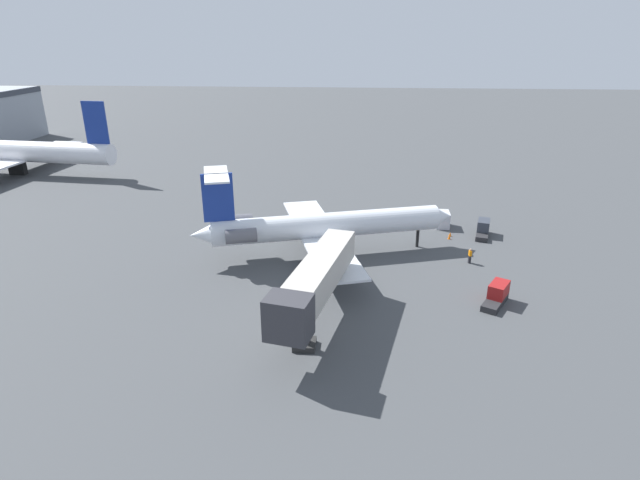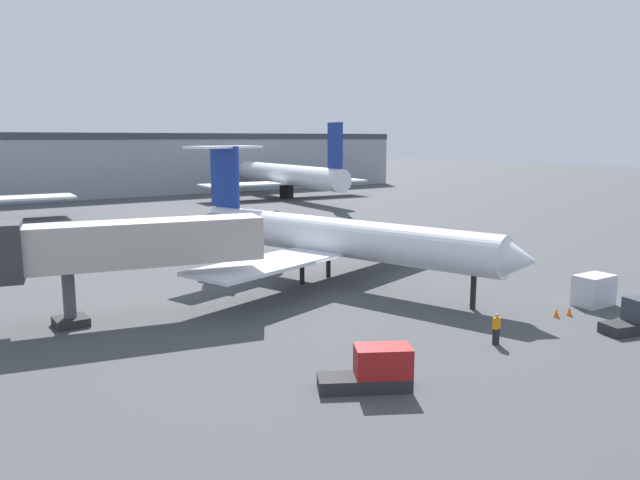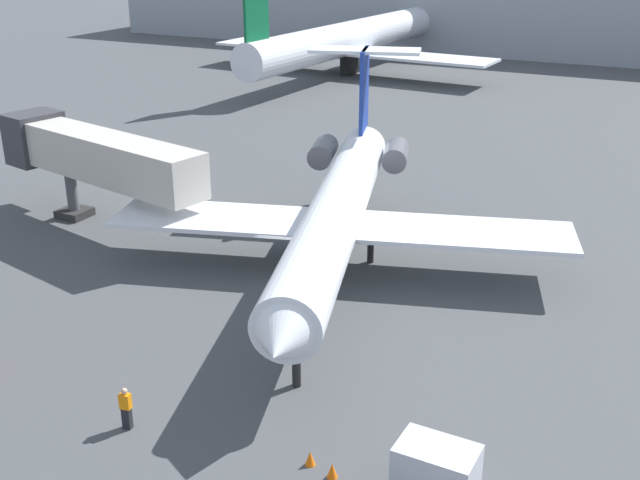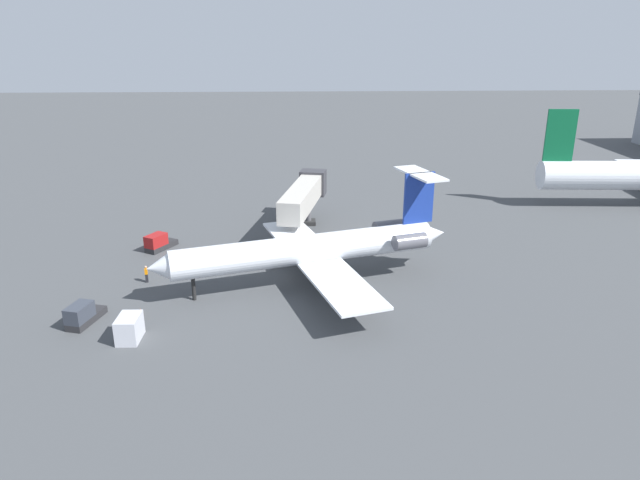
# 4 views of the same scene
# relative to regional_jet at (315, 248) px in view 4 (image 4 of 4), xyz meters

# --- Properties ---
(ground_plane) EXTENTS (400.00, 400.00, 0.10)m
(ground_plane) POSITION_rel_regional_jet_xyz_m (-1.92, -2.07, -3.64)
(ground_plane) COLOR #424447
(regional_jet) EXTENTS (24.47, 29.00, 10.04)m
(regional_jet) POSITION_rel_regional_jet_xyz_m (0.00, 0.00, 0.00)
(regional_jet) COLOR silver
(regional_jet) RESTS_ON ground_plane
(jet_bridge) EXTENTS (16.08, 6.24, 6.18)m
(jet_bridge) POSITION_rel_regional_jet_xyz_m (-16.08, -0.66, 0.90)
(jet_bridge) COLOR #B7B2A8
(jet_bridge) RESTS_ON ground_plane
(ground_crew_marshaller) EXTENTS (0.44, 0.32, 1.69)m
(ground_crew_marshaller) POSITION_rel_regional_jet_xyz_m (-0.85, -16.34, -2.73)
(ground_crew_marshaller) COLOR black
(ground_crew_marshaller) RESTS_ON ground_plane
(baggage_tug_lead) EXTENTS (4.16, 3.21, 1.90)m
(baggage_tug_lead) POSITION_rel_regional_jet_xyz_m (-9.78, -17.10, -2.75)
(baggage_tug_lead) COLOR #262628
(baggage_tug_lead) RESTS_ON ground_plane
(baggage_tug_trailing) EXTENTS (4.23, 2.40, 1.90)m
(baggage_tug_trailing) POSITION_rel_regional_jet_xyz_m (7.65, -19.54, -2.75)
(baggage_tug_trailing) COLOR #262628
(baggage_tug_trailing) RESTS_ON ground_plane
(cargo_container_uld) EXTENTS (2.57, 1.74, 1.99)m
(cargo_container_uld) POSITION_rel_regional_jet_xyz_m (10.43, -14.98, -2.60)
(cargo_container_uld) COLOR silver
(cargo_container_uld) RESTS_ON ground_plane
(traffic_cone_near) EXTENTS (0.36, 0.36, 0.55)m
(traffic_cone_near) POSITION_rel_regional_jet_xyz_m (7.04, -15.49, -3.32)
(traffic_cone_near) COLOR orange
(traffic_cone_near) RESTS_ON ground_plane
(traffic_cone_mid) EXTENTS (0.36, 0.36, 0.55)m
(traffic_cone_mid) POSITION_rel_regional_jet_xyz_m (6.09, -15.24, -3.32)
(traffic_cone_mid) COLOR orange
(traffic_cone_mid) RESTS_ON ground_plane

